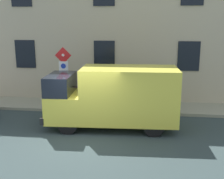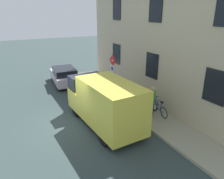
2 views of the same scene
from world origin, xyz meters
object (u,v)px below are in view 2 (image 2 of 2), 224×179
Objects in this scene: bicycle_blue at (159,108)px; pedestrian at (152,101)px; sign_post_stacked at (113,73)px; delivery_van at (104,102)px; bicycle_orange at (148,102)px; litter_bin at (133,105)px; bicycle_purple at (138,96)px; parked_hatchback at (64,75)px.

pedestrian reaches higher than bicycle_blue.
sign_post_stacked reaches higher than bicycle_blue.
bicycle_orange is (3.12, 0.44, -0.82)m from delivery_van.
bicycle_blue is 1.00m from bicycle_orange.
delivery_van reaches higher than pedestrian.
delivery_van is at bearing -169.33° from litter_bin.
litter_bin is (0.15, -2.25, -1.37)m from sign_post_stacked.
bicycle_purple is at bearing -44.19° from sign_post_stacked.
parked_hatchback is 2.41× the size of pedestrian.
pedestrian is (-0.49, -0.99, 0.56)m from bicycle_orange.
sign_post_stacked is 5.46m from parked_hatchback.
parked_hatchback reaches higher than bicycle_purple.
bicycle_purple is 1.91× the size of litter_bin.
pedestrian is (-0.49, 0.01, 0.56)m from bicycle_blue.
bicycle_orange is at bearing -152.02° from parked_hatchback.
litter_bin reaches higher than bicycle_blue.
pedestrian reaches higher than litter_bin.
pedestrian is at bearing -104.19° from delivery_van.
bicycle_blue is 1.00× the size of bicycle_orange.
bicycle_blue is (3.13, -0.56, -0.82)m from delivery_van.
bicycle_orange is 1.00× the size of pedestrian.
litter_bin is (-1.08, -1.06, 0.08)m from bicycle_purple.
delivery_van reaches higher than parked_hatchback.
bicycle_purple is 1.00× the size of pedestrian.
bicycle_blue is 0.99× the size of pedestrian.
bicycle_orange is at bearing 8.29° from bicycle_blue.
litter_bin is (-0.59, 0.93, -0.48)m from pedestrian.
litter_bin reaches higher than bicycle_orange.
bicycle_blue is 0.74m from pedestrian.
delivery_van is at bearing 36.84° from pedestrian.
parked_hatchback is at bearing 104.68° from litter_bin.
sign_post_stacked is 2.25m from bicycle_purple.
sign_post_stacked is 3.39m from pedestrian.
litter_bin is at bearing -159.80° from parked_hatchback.
sign_post_stacked is 1.67× the size of bicycle_purple.
bicycle_purple is (2.99, -6.21, -0.22)m from parked_hatchback.
delivery_van is at bearing 119.59° from bicycle_purple.
delivery_van is 3.15× the size of pedestrian.
delivery_van is 2.71m from pedestrian.
pedestrian is at bearing -76.97° from sign_post_stacked.
delivery_van reaches higher than bicycle_orange.
bicycle_blue is at bearing -175.24° from bicycle_purple.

